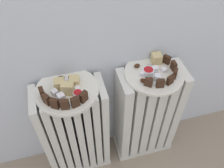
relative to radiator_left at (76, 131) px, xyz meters
The scene contains 36 objects.
radiator_left is the anchor object (origin of this frame).
radiator_right 0.36m from the radiator_left, ahead, with size 0.31×0.15×0.57m.
plate_left 0.30m from the radiator_left, 90.00° to the left, with size 0.25×0.25×0.01m, color silver.
plate_right 0.47m from the radiator_left, ahead, with size 0.25×0.25×0.01m, color silver.
dark_cake_slice_left_0 0.34m from the radiator_left, behind, with size 0.03×0.02×0.04m, color #382114.
dark_cake_slice_left_1 0.34m from the radiator_left, 146.80° to the right, with size 0.03×0.02×0.04m, color #382114.
dark_cake_slice_left_2 0.34m from the radiator_left, 123.31° to the right, with size 0.03×0.02×0.04m, color #382114.
dark_cake_slice_left_3 0.34m from the radiator_left, 99.83° to the right, with size 0.03×0.02×0.04m, color #382114.
dark_cake_slice_left_4 0.34m from the radiator_left, 76.34° to the right, with size 0.03×0.02×0.04m, color #382114.
dark_cake_slice_left_5 0.34m from the radiator_left, 52.86° to the right, with size 0.03×0.02×0.04m, color #382114.
marble_cake_slice_left_0 0.32m from the radiator_left, 22.25° to the left, with size 0.04×0.04×0.04m, color tan.
marble_cake_slice_left_1 0.33m from the radiator_left, 76.82° to the right, with size 0.05×0.03×0.05m, color tan.
marble_cake_slice_left_2 0.32m from the radiator_left, 147.40° to the left, with size 0.04×0.04×0.04m, color tan.
turkish_delight_left_0 0.32m from the radiator_left, 23.81° to the right, with size 0.02×0.02×0.02m, color white.
turkish_delight_left_1 0.32m from the radiator_left, 119.81° to the right, with size 0.03×0.03×0.03m, color white.
turkish_delight_left_2 0.31m from the radiator_left, 87.68° to the left, with size 0.02×0.02×0.02m, color white.
turkish_delight_left_3 0.32m from the radiator_left, 163.20° to the right, with size 0.02×0.02×0.02m, color white.
medjool_date_left_0 0.32m from the radiator_left, 63.83° to the left, with size 0.02×0.02×0.02m, color #3D1E0F.
medjool_date_left_1 0.31m from the radiator_left, 101.40° to the left, with size 0.03×0.02×0.02m, color #3D1E0F.
jam_bowl_left 0.32m from the radiator_left, 50.43° to the right, with size 0.04×0.04×0.02m.
dark_cake_slice_right_0 0.45m from the radiator_left, 11.43° to the right, with size 0.03×0.01×0.04m, color #382114.
dark_cake_slice_right_1 0.48m from the radiator_left, 12.93° to the right, with size 0.03×0.01×0.04m, color #382114.
dark_cake_slice_right_2 0.51m from the radiator_left, 10.60° to the right, with size 0.03×0.01×0.04m, color #382114.
dark_cake_slice_right_3 0.54m from the radiator_left, ahead, with size 0.03×0.01×0.04m, color #382114.
dark_cake_slice_right_4 0.54m from the radiator_left, ahead, with size 0.03×0.01×0.04m, color #382114.
dark_cake_slice_right_5 0.54m from the radiator_left, ahead, with size 0.03×0.01×0.04m, color #382114.
marble_cake_slice_right_0 0.51m from the radiator_left, ahead, with size 0.04×0.04×0.04m, color tan.
turkish_delight_right_0 0.50m from the radiator_left, ahead, with size 0.02×0.02×0.02m, color white.
turkish_delight_right_1 0.44m from the radiator_left, ahead, with size 0.02×0.02×0.02m, color white.
turkish_delight_right_2 0.48m from the radiator_left, ahead, with size 0.02×0.02×0.02m, color white.
turkish_delight_right_3 0.48m from the radiator_left, ahead, with size 0.02×0.02×0.02m, color white.
medjool_date_right_0 0.45m from the radiator_left, ahead, with size 0.03×0.02×0.02m, color #3D1E0F.
medjool_date_right_1 0.43m from the radiator_left, ahead, with size 0.03×0.02×0.02m, color #3D1E0F.
medjool_date_right_2 0.43m from the radiator_left, ahead, with size 0.02×0.02×0.02m, color #3D1E0F.
jam_bowl_right 0.46m from the radiator_left, ahead, with size 0.05×0.05×0.03m.
fork 0.46m from the radiator_left, ahead, with size 0.03×0.10×0.00m.
Camera 1 is at (-0.17, -0.35, 1.26)m, focal length 38.02 mm.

